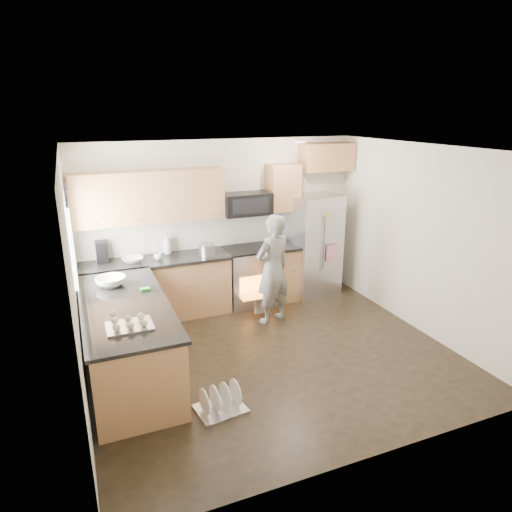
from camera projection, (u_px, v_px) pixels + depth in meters
name	position (u px, v px, depth m)	size (l,w,h in m)	color
ground	(272.00, 355.00, 5.89)	(4.50, 4.50, 0.00)	black
room_shell	(270.00, 229.00, 5.38)	(4.54, 4.04, 2.62)	beige
back_cabinet_run	(191.00, 252.00, 6.92)	(4.45, 0.64, 2.50)	#A56C42
peninsula	(128.00, 339.00, 5.33)	(0.96, 2.36, 1.04)	#A56C42
stove_range	(249.00, 263.00, 7.30)	(0.76, 0.97, 1.79)	#B7B7BC
refrigerator	(312.00, 245.00, 7.67)	(0.93, 0.78, 1.69)	#B7B7BC
person	(273.00, 269.00, 6.60)	(0.59, 0.39, 1.63)	gray
dish_rack	(220.00, 404.00, 4.78)	(0.54, 0.45, 0.31)	#B7B7BC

